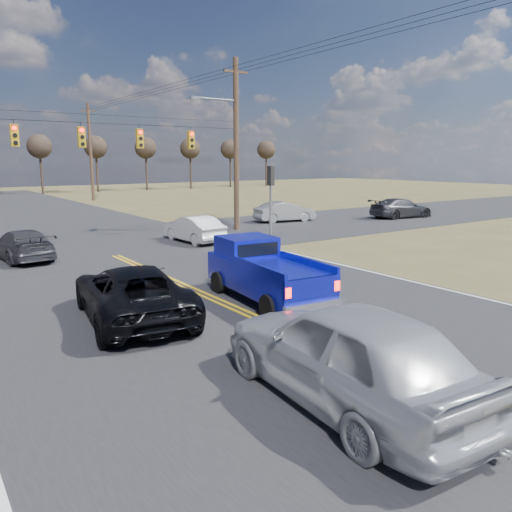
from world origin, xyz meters
TOP-DOWN VIEW (x-y plane):
  - ground at (0.00, 0.00)m, footprint 160.00×160.00m
  - road_main at (0.00, 10.00)m, footprint 14.00×120.00m
  - road_cross at (0.00, 18.00)m, footprint 120.00×12.00m
  - signal_gantry at (0.50, 17.79)m, footprint 19.60×4.83m
  - utility_poles at (0.00, 17.00)m, footprint 19.60×58.32m
  - treeline at (0.00, 26.96)m, footprint 87.00×117.80m
  - pickup_truck at (1.24, 4.50)m, footprint 2.33×5.00m
  - silver_suv at (-1.44, -1.63)m, footprint 2.63×5.61m
  - black_suv at (-2.72, 5.00)m, footprint 3.22×5.60m
  - white_car_queue at (4.72, 15.50)m, footprint 1.63×4.22m
  - dgrey_car_queue at (-3.52, 15.50)m, footprint 2.17×4.60m
  - cross_car_east_near at (13.98, 19.61)m, footprint 2.16×4.41m
  - cross_car_east_far at (22.51, 16.56)m, footprint 2.65×5.18m

SIDE VIEW (x-z plane):
  - ground at x=0.00m, z-range 0.00..0.00m
  - road_main at x=0.00m, z-range -0.01..0.01m
  - road_cross at x=0.00m, z-range -0.01..0.01m
  - dgrey_car_queue at x=-3.52m, z-range 0.00..1.30m
  - white_car_queue at x=4.72m, z-range 0.00..1.37m
  - cross_car_east_near at x=13.98m, z-range 0.00..1.39m
  - cross_car_east_far at x=22.51m, z-range 0.00..1.44m
  - black_suv at x=-2.72m, z-range 0.00..1.47m
  - pickup_truck at x=1.24m, z-range -0.03..1.79m
  - silver_suv at x=-1.44m, z-range 0.00..1.86m
  - signal_gantry at x=0.50m, z-range 0.06..10.06m
  - utility_poles at x=0.00m, z-range 0.23..10.23m
  - treeline at x=0.00m, z-range 2.00..9.40m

